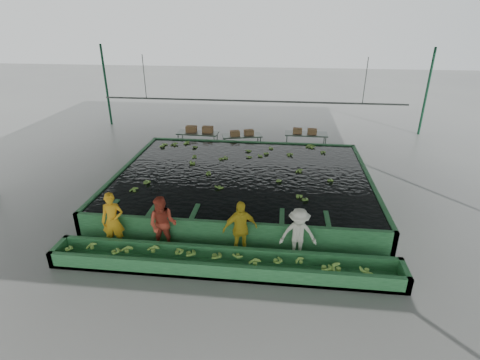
# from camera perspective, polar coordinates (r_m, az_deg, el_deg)

# --- Properties ---
(ground) EXTENTS (80.00, 80.00, 0.00)m
(ground) POSITION_cam_1_polar(r_m,az_deg,el_deg) (14.00, -0.23, -4.57)
(ground) COLOR slate
(ground) RESTS_ON ground
(shed_roof) EXTENTS (20.00, 22.00, 0.04)m
(shed_roof) POSITION_cam_1_polar(r_m,az_deg,el_deg) (12.40, -0.28, 16.14)
(shed_roof) COLOR gray
(shed_roof) RESTS_ON shed_posts
(shed_posts) EXTENTS (20.00, 22.00, 5.00)m
(shed_posts) POSITION_cam_1_polar(r_m,az_deg,el_deg) (12.98, -0.25, 5.15)
(shed_posts) COLOR #123E26
(shed_posts) RESTS_ON ground
(flotation_tank) EXTENTS (10.00, 8.00, 0.90)m
(flotation_tank) POSITION_cam_1_polar(r_m,az_deg,el_deg) (15.13, 0.43, -0.36)
(flotation_tank) COLOR #2D743D
(flotation_tank) RESTS_ON ground
(tank_water) EXTENTS (9.70, 7.70, 0.00)m
(tank_water) POSITION_cam_1_polar(r_m,az_deg,el_deg) (14.97, 0.44, 1.03)
(tank_water) COLOR black
(tank_water) RESTS_ON flotation_tank
(sorting_trough) EXTENTS (10.00, 1.00, 0.50)m
(sorting_trough) POSITION_cam_1_polar(r_m,az_deg,el_deg) (10.85, -2.54, -12.51)
(sorting_trough) COLOR #2D743D
(sorting_trough) RESTS_ON ground
(cableway_rail) EXTENTS (0.08, 0.08, 14.00)m
(cableway_rail) POSITION_cam_1_polar(r_m,az_deg,el_deg) (17.65, 1.71, 11.95)
(cableway_rail) COLOR #59605B
(cableway_rail) RESTS_ON shed_roof
(rail_hanger_left) EXTENTS (0.04, 0.04, 2.00)m
(rail_hanger_left) POSITION_cam_1_polar(r_m,az_deg,el_deg) (18.56, -14.38, 14.99)
(rail_hanger_left) COLOR #59605B
(rail_hanger_left) RESTS_ON shed_roof
(rail_hanger_right) EXTENTS (0.04, 0.04, 2.00)m
(rail_hanger_right) POSITION_cam_1_polar(r_m,az_deg,el_deg) (17.76, 18.56, 14.12)
(rail_hanger_right) COLOR #59605B
(rail_hanger_right) RESTS_ON shed_roof
(worker_a) EXTENTS (0.75, 0.57, 1.84)m
(worker_a) POSITION_cam_1_polar(r_m,az_deg,el_deg) (12.11, -18.81, -5.92)
(worker_a) COLOR #F2A91B
(worker_a) RESTS_ON ground
(worker_b) EXTENTS (0.89, 0.70, 1.80)m
(worker_b) POSITION_cam_1_polar(r_m,az_deg,el_deg) (11.57, -11.68, -6.66)
(worker_b) COLOR #B63F2A
(worker_b) RESTS_ON ground
(worker_c) EXTENTS (1.15, 0.83, 1.81)m
(worker_c) POSITION_cam_1_polar(r_m,az_deg,el_deg) (11.10, 0.00, -7.48)
(worker_c) COLOR gold
(worker_c) RESTS_ON ground
(worker_d) EXTENTS (1.12, 0.70, 1.67)m
(worker_d) POSITION_cam_1_polar(r_m,az_deg,el_deg) (11.10, 8.87, -8.23)
(worker_d) COLOR beige
(worker_d) RESTS_ON ground
(packing_table_left) EXTENTS (2.17, 0.94, 0.97)m
(packing_table_left) POSITION_cam_1_polar(r_m,az_deg,el_deg) (20.09, -6.41, 5.90)
(packing_table_left) COLOR #59605B
(packing_table_left) RESTS_ON ground
(packing_table_mid) EXTENTS (2.17, 1.29, 0.92)m
(packing_table_mid) POSITION_cam_1_polar(r_m,az_deg,el_deg) (19.68, 0.29, 5.59)
(packing_table_mid) COLOR #59605B
(packing_table_mid) RESTS_ON ground
(packing_table_right) EXTENTS (2.20, 0.90, 1.00)m
(packing_table_right) POSITION_cam_1_polar(r_m,az_deg,el_deg) (20.04, 9.94, 5.67)
(packing_table_right) COLOR #59605B
(packing_table_right) RESTS_ON ground
(box_stack_left) EXTENTS (1.43, 0.42, 0.31)m
(box_stack_left) POSITION_cam_1_polar(r_m,az_deg,el_deg) (20.00, -6.17, 7.29)
(box_stack_left) COLOR olive
(box_stack_left) RESTS_ON packing_table_left
(box_stack_mid) EXTENTS (1.25, 0.72, 0.26)m
(box_stack_mid) POSITION_cam_1_polar(r_m,az_deg,el_deg) (19.49, 0.30, 6.83)
(box_stack_mid) COLOR olive
(box_stack_mid) RESTS_ON packing_table_mid
(box_stack_right) EXTENTS (1.23, 0.38, 0.26)m
(box_stack_right) POSITION_cam_1_polar(r_m,az_deg,el_deg) (19.83, 9.82, 7.00)
(box_stack_right) COLOR olive
(box_stack_right) RESTS_ON packing_table_right
(floating_bananas) EXTENTS (8.89, 6.06, 0.12)m
(floating_bananas) POSITION_cam_1_polar(r_m,az_deg,el_deg) (15.70, 0.75, 2.17)
(floating_bananas) COLOR #7DB643
(floating_bananas) RESTS_ON tank_water
(trough_bananas) EXTENTS (9.08, 0.61, 0.12)m
(trough_bananas) POSITION_cam_1_polar(r_m,az_deg,el_deg) (10.77, -2.55, -11.87)
(trough_bananas) COLOR #7DB643
(trough_bananas) RESTS_ON sorting_trough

